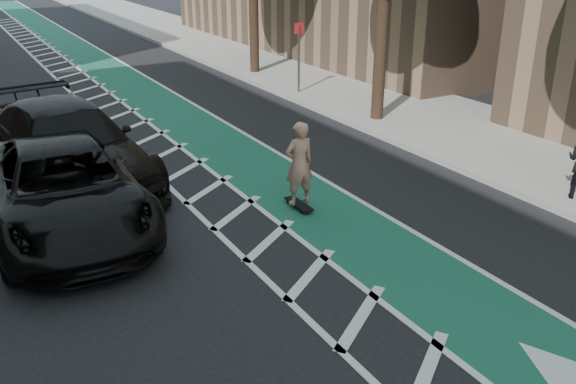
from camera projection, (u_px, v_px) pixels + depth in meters
ground at (270, 349)px, 8.12m from camera, size 120.00×120.00×0.00m
bike_lane at (197, 129)px, 17.50m from camera, size 2.00×90.00×0.01m
buffer_strip at (146, 137)px, 16.81m from camera, size 1.40×90.00×0.01m
sidewalk_right at (378, 99)px, 20.47m from camera, size 5.00×90.00×0.15m
curb_right at (316, 109)px, 19.34m from camera, size 0.12×90.00×0.16m
sign_post at (299, 57)px, 20.70m from camera, size 0.35×0.08×2.47m
skateboard at (299, 204)px, 12.35m from camera, size 0.25×0.83×0.11m
skateboarder at (299, 164)px, 12.01m from camera, size 0.63×0.42×1.71m
suv_near at (66, 188)px, 11.30m from camera, size 2.91×5.81×1.58m
suv_far at (68, 146)px, 13.34m from camera, size 3.23×6.31×1.75m
barrel_a at (26, 206)px, 11.34m from camera, size 0.72×0.72×0.99m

